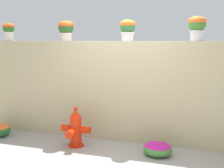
{
  "coord_description": "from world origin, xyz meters",
  "views": [
    {
      "loc": [
        1.42,
        -4.19,
        2.0
      ],
      "look_at": [
        -0.24,
        1.06,
        1.15
      ],
      "focal_mm": 46.34,
      "sensor_mm": 36.0,
      "label": 1
    }
  ],
  "objects_px": {
    "flower_bush_left": "(158,148)",
    "potted_plant_1": "(66,28)",
    "potted_plant_2": "(128,28)",
    "flower_bush_right": "(0,129)",
    "potted_plant_0": "(9,29)",
    "potted_plant_3": "(197,25)",
    "fire_hydrant": "(75,129)"
  },
  "relations": [
    {
      "from": "potted_plant_1",
      "to": "flower_bush_left",
      "type": "relative_size",
      "value": 0.85
    },
    {
      "from": "potted_plant_0",
      "to": "potted_plant_1",
      "type": "bearing_deg",
      "value": 1.78
    },
    {
      "from": "potted_plant_2",
      "to": "potted_plant_3",
      "type": "xyz_separation_m",
      "value": [
        1.27,
        -0.01,
        0.03
      ]
    },
    {
      "from": "potted_plant_0",
      "to": "fire_hydrant",
      "type": "xyz_separation_m",
      "value": [
        1.84,
        -0.64,
        -1.88
      ]
    },
    {
      "from": "flower_bush_left",
      "to": "flower_bush_right",
      "type": "height_order",
      "value": "flower_bush_right"
    },
    {
      "from": "potted_plant_2",
      "to": "flower_bush_right",
      "type": "xyz_separation_m",
      "value": [
        -2.57,
        -0.61,
        -2.07
      ]
    },
    {
      "from": "potted_plant_2",
      "to": "flower_bush_left",
      "type": "relative_size",
      "value": 0.82
    },
    {
      "from": "potted_plant_1",
      "to": "potted_plant_0",
      "type": "bearing_deg",
      "value": -178.22
    },
    {
      "from": "potted_plant_3",
      "to": "fire_hydrant",
      "type": "xyz_separation_m",
      "value": [
        -2.1,
        -0.65,
        -1.91
      ]
    },
    {
      "from": "potted_plant_2",
      "to": "flower_bush_left",
      "type": "height_order",
      "value": "potted_plant_2"
    },
    {
      "from": "flower_bush_left",
      "to": "potted_plant_3",
      "type": "bearing_deg",
      "value": 47.48
    },
    {
      "from": "flower_bush_left",
      "to": "flower_bush_right",
      "type": "distance_m",
      "value": 3.29
    },
    {
      "from": "potted_plant_2",
      "to": "flower_bush_right",
      "type": "bearing_deg",
      "value": -166.74
    },
    {
      "from": "fire_hydrant",
      "to": "flower_bush_right",
      "type": "xyz_separation_m",
      "value": [
        -1.75,
        0.05,
        -0.19
      ]
    },
    {
      "from": "potted_plant_1",
      "to": "potted_plant_3",
      "type": "distance_m",
      "value": 2.58
    },
    {
      "from": "potted_plant_3",
      "to": "potted_plant_1",
      "type": "bearing_deg",
      "value": 179.29
    },
    {
      "from": "potted_plant_2",
      "to": "flower_bush_left",
      "type": "bearing_deg",
      "value": -40.84
    },
    {
      "from": "potted_plant_0",
      "to": "potted_plant_2",
      "type": "xyz_separation_m",
      "value": [
        2.66,
        0.02,
        0.0
      ]
    },
    {
      "from": "potted_plant_1",
      "to": "flower_bush_right",
      "type": "xyz_separation_m",
      "value": [
        -1.26,
        -0.63,
        -2.08
      ]
    },
    {
      "from": "potted_plant_0",
      "to": "flower_bush_left",
      "type": "xyz_separation_m",
      "value": [
        3.38,
        -0.6,
        -2.09
      ]
    },
    {
      "from": "flower_bush_left",
      "to": "fire_hydrant",
      "type": "bearing_deg",
      "value": -178.44
    },
    {
      "from": "flower_bush_right",
      "to": "potted_plant_0",
      "type": "bearing_deg",
      "value": 99.02
    },
    {
      "from": "potted_plant_1",
      "to": "potted_plant_2",
      "type": "distance_m",
      "value": 1.31
    },
    {
      "from": "potted_plant_0",
      "to": "flower_bush_right",
      "type": "bearing_deg",
      "value": -80.98
    },
    {
      "from": "potted_plant_0",
      "to": "potted_plant_3",
      "type": "distance_m",
      "value": 3.94
    },
    {
      "from": "potted_plant_1",
      "to": "flower_bush_right",
      "type": "relative_size",
      "value": 0.98
    },
    {
      "from": "fire_hydrant",
      "to": "flower_bush_left",
      "type": "relative_size",
      "value": 1.48
    },
    {
      "from": "potted_plant_0",
      "to": "potted_plant_1",
      "type": "height_order",
      "value": "potted_plant_1"
    },
    {
      "from": "flower_bush_left",
      "to": "potted_plant_1",
      "type": "bearing_deg",
      "value": 162.5
    },
    {
      "from": "potted_plant_3",
      "to": "fire_hydrant",
      "type": "bearing_deg",
      "value": -162.82
    },
    {
      "from": "potted_plant_0",
      "to": "flower_bush_right",
      "type": "distance_m",
      "value": 2.15
    },
    {
      "from": "fire_hydrant",
      "to": "flower_bush_left",
      "type": "height_order",
      "value": "fire_hydrant"
    }
  ]
}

